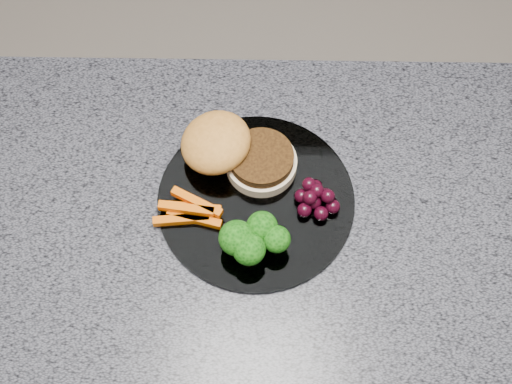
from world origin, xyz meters
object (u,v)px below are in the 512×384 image
(island_cabinet, at_px, (288,346))
(burger, at_px, (232,151))
(plate, at_px, (256,200))
(grape_bunch, at_px, (316,198))

(island_cabinet, xyz_separation_m, burger, (-0.09, 0.13, 0.50))
(plate, xyz_separation_m, burger, (-0.03, 0.06, 0.03))
(plate, relative_size, burger, 1.64)
(island_cabinet, distance_m, grape_bunch, 0.49)
(plate, bearing_deg, grape_bunch, -3.52)
(grape_bunch, bearing_deg, plate, 176.48)
(burger, height_order, grape_bunch, burger)
(island_cabinet, bearing_deg, burger, 126.75)
(burger, bearing_deg, grape_bunch, -31.99)
(island_cabinet, bearing_deg, plate, 132.78)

